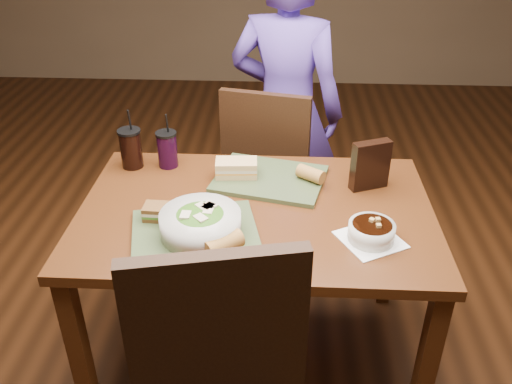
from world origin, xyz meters
TOP-DOWN VIEW (x-y plane):
  - ground at (0.00, 0.00)m, footprint 6.00×6.00m
  - dining_table at (0.00, 0.00)m, footprint 1.30×0.85m
  - chair_far at (0.01, 0.70)m, footprint 0.50×0.51m
  - diner at (0.10, 0.84)m, footprint 0.66×0.53m
  - tray_near at (-0.20, -0.18)m, footprint 0.48×0.40m
  - tray_far at (0.04, 0.21)m, footprint 0.48×0.41m
  - salad_bowl at (-0.17, -0.20)m, footprint 0.27×0.27m
  - soup_bowl at (0.40, -0.18)m, footprint 0.26×0.26m
  - sandwich_near at (-0.33, -0.11)m, footprint 0.11×0.08m
  - sandwich_far at (-0.09, 0.21)m, footprint 0.17×0.10m
  - baguette_near at (-0.09, -0.29)m, footprint 0.14×0.13m
  - baguette_far at (0.20, 0.19)m, footprint 0.12×0.11m
  - cup_cola at (-0.53, 0.30)m, footprint 0.09×0.09m
  - cup_berry at (-0.38, 0.31)m, footprint 0.09×0.09m
  - chip_bag at (0.43, 0.18)m, footprint 0.16×0.10m

SIDE VIEW (x-z plane):
  - ground at x=0.00m, z-range 0.00..0.00m
  - chair_far at x=0.01m, z-range 0.05..1.03m
  - dining_table at x=0.00m, z-range 0.28..1.03m
  - tray_near at x=-0.20m, z-range 0.75..0.77m
  - tray_far at x=0.04m, z-range 0.75..0.77m
  - soup_bowl at x=0.40m, z-range 0.75..0.82m
  - diner at x=0.10m, z-range 0.00..1.57m
  - sandwich_near at x=-0.33m, z-range 0.77..0.82m
  - baguette_far at x=0.20m, z-range 0.77..0.82m
  - baguette_near at x=-0.09m, z-range 0.77..0.83m
  - sandwich_far at x=-0.09m, z-range 0.77..0.83m
  - salad_bowl at x=-0.17m, z-range 0.77..0.86m
  - cup_berry at x=-0.38m, z-range 0.71..0.95m
  - cup_cola at x=-0.53m, z-range 0.71..0.96m
  - chip_bag at x=0.43m, z-range 0.75..0.95m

